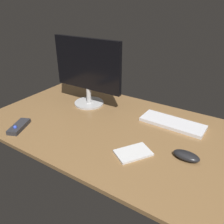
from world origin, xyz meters
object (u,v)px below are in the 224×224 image
at_px(monitor, 87,69).
at_px(keyboard, 172,123).
at_px(notepad, 133,153).
at_px(media_remote, 19,127).
at_px(computer_mouse, 186,156).

height_order(monitor, keyboard, monitor).
bearing_deg(keyboard, notepad, -98.13).
bearing_deg(monitor, media_remote, -106.05).
distance_m(media_remote, notepad, 0.65).
height_order(media_remote, notepad, media_remote).
relative_size(monitor, computer_mouse, 4.03).
xyz_separation_m(keyboard, media_remote, (-0.70, -0.50, 0.00)).
xyz_separation_m(monitor, keyboard, (0.57, 0.04, -0.23)).
height_order(monitor, media_remote, monitor).
height_order(computer_mouse, media_remote, media_remote).
distance_m(computer_mouse, media_remote, 0.88).
xyz_separation_m(media_remote, notepad, (0.64, 0.14, -0.01)).
distance_m(monitor, media_remote, 0.53).
bearing_deg(keyboard, monitor, -174.81).
bearing_deg(computer_mouse, keyboard, 122.79).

